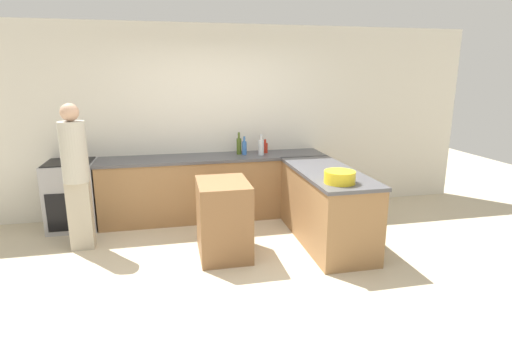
# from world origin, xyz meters

# --- Properties ---
(ground_plane) EXTENTS (14.00, 14.00, 0.00)m
(ground_plane) POSITION_xyz_m (0.00, 0.00, 0.00)
(ground_plane) COLOR beige
(wall_back) EXTENTS (8.00, 0.06, 2.70)m
(wall_back) POSITION_xyz_m (0.00, 2.06, 1.35)
(wall_back) COLOR silver
(wall_back) RESTS_ON ground_plane
(counter_back) EXTENTS (3.16, 0.62, 0.90)m
(counter_back) POSITION_xyz_m (0.00, 1.73, 0.45)
(counter_back) COLOR olive
(counter_back) RESTS_ON ground_plane
(counter_peninsula) EXTENTS (0.69, 1.71, 0.90)m
(counter_peninsula) POSITION_xyz_m (1.24, 0.60, 0.45)
(counter_peninsula) COLOR olive
(counter_peninsula) RESTS_ON ground_plane
(range_oven) EXTENTS (0.62, 0.60, 0.91)m
(range_oven) POSITION_xyz_m (-1.90, 1.73, 0.45)
(range_oven) COLOR #99999E
(range_oven) RESTS_ON ground_plane
(island_table) EXTENTS (0.56, 0.72, 0.86)m
(island_table) POSITION_xyz_m (-0.05, 0.47, 0.43)
(island_table) COLOR brown
(island_table) RESTS_ON ground_plane
(mixing_bowl) EXTENTS (0.33, 0.33, 0.13)m
(mixing_bowl) POSITION_xyz_m (1.14, 0.04, 0.96)
(mixing_bowl) COLOR yellow
(mixing_bowl) RESTS_ON counter_peninsula
(vinegar_bottle_clear) EXTENTS (0.08, 0.08, 0.30)m
(vinegar_bottle_clear) POSITION_xyz_m (0.67, 1.68, 1.01)
(vinegar_bottle_clear) COLOR silver
(vinegar_bottle_clear) RESTS_ON counter_back
(hot_sauce_bottle) EXTENTS (0.08, 0.08, 0.20)m
(hot_sauce_bottle) POSITION_xyz_m (0.76, 1.83, 0.97)
(hot_sauce_bottle) COLOR red
(hot_sauce_bottle) RESTS_ON counter_back
(water_bottle_blue) EXTENTS (0.07, 0.07, 0.26)m
(water_bottle_blue) POSITION_xyz_m (0.44, 1.75, 1.00)
(water_bottle_blue) COLOR #386BB7
(water_bottle_blue) RESTS_ON counter_back
(olive_oil_bottle) EXTENTS (0.07, 0.07, 0.31)m
(olive_oil_bottle) POSITION_xyz_m (0.37, 1.80, 1.02)
(olive_oil_bottle) COLOR #475B1E
(olive_oil_bottle) RESTS_ON counter_back
(person_by_range) EXTENTS (0.29, 0.29, 1.71)m
(person_by_range) POSITION_xyz_m (-1.66, 0.99, 0.94)
(person_by_range) COLOR #ADA38E
(person_by_range) RESTS_ON ground_plane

